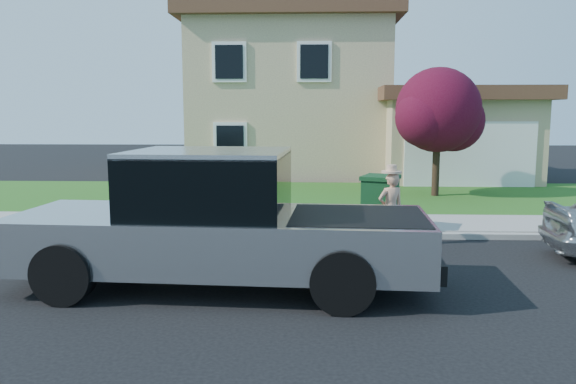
% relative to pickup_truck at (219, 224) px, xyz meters
% --- Properties ---
extents(ground, '(80.00, 80.00, 0.00)m').
position_rel_pickup_truck_xyz_m(ground, '(0.53, 0.65, -0.99)').
color(ground, black).
rests_on(ground, ground).
extents(curb, '(40.00, 0.20, 0.12)m').
position_rel_pickup_truck_xyz_m(curb, '(1.53, 3.55, -0.93)').
color(curb, gray).
rests_on(curb, ground).
extents(sidewalk, '(40.00, 2.00, 0.15)m').
position_rel_pickup_truck_xyz_m(sidewalk, '(1.53, 4.65, -0.91)').
color(sidewalk, gray).
rests_on(sidewalk, ground).
extents(lawn, '(40.00, 7.00, 0.10)m').
position_rel_pickup_truck_xyz_m(lawn, '(1.53, 9.15, -0.94)').
color(lawn, '#254E16').
rests_on(lawn, ground).
extents(house, '(14.00, 11.30, 6.85)m').
position_rel_pickup_truck_xyz_m(house, '(1.84, 17.03, 2.18)').
color(house, tan).
rests_on(house, ground).
extents(pickup_truck, '(6.56, 2.67, 2.12)m').
position_rel_pickup_truck_xyz_m(pickup_truck, '(0.00, 0.00, 0.00)').
color(pickup_truck, black).
rests_on(pickup_truck, ground).
extents(woman, '(0.64, 0.54, 1.66)m').
position_rel_pickup_truck_xyz_m(woman, '(3.02, 2.79, -0.20)').
color(woman, tan).
rests_on(woman, ground).
extents(ornamental_tree, '(2.91, 2.63, 4.00)m').
position_rel_pickup_truck_xyz_m(ornamental_tree, '(5.40, 9.36, 1.67)').
color(ornamental_tree, black).
rests_on(ornamental_tree, lawn).
extents(trash_bin, '(0.98, 1.04, 1.19)m').
position_rel_pickup_truck_xyz_m(trash_bin, '(2.92, 3.75, -0.24)').
color(trash_bin, '#103A1A').
rests_on(trash_bin, sidewalk).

